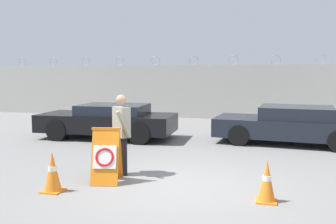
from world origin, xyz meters
TOP-DOWN VIEW (x-y plane):
  - ground_plane at (0.00, 0.00)m, footprint 90.00×90.00m
  - perimeter_wall at (0.00, 11.15)m, footprint 36.00×0.30m
  - barricade_sign at (-1.57, -0.13)m, footprint 0.70×0.80m
  - security_guard at (-1.47, 0.48)m, footprint 0.55×0.64m
  - traffic_cone_mid at (-2.31, -0.98)m, footprint 0.38×0.38m
  - traffic_cone_far at (1.67, -0.50)m, footprint 0.36×0.36m
  - parked_car_front_coupe at (-3.68, 4.71)m, footprint 4.73×2.11m
  - parked_car_rear_sedan at (2.36, 5.30)m, footprint 4.76×2.34m

SIDE VIEW (x-z plane):
  - ground_plane at x=0.00m, z-range 0.00..0.00m
  - traffic_cone_far at x=1.67m, z-range 0.00..0.75m
  - traffic_cone_mid at x=-2.31m, z-range 0.00..0.79m
  - barricade_sign at x=-1.57m, z-range 0.00..1.15m
  - parked_car_rear_sedan at x=2.36m, z-range 0.01..1.22m
  - parked_car_front_coupe at x=-3.68m, z-range 0.03..1.21m
  - security_guard at x=-1.47m, z-range 0.11..1.91m
  - perimeter_wall at x=0.00m, z-range -0.22..2.87m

